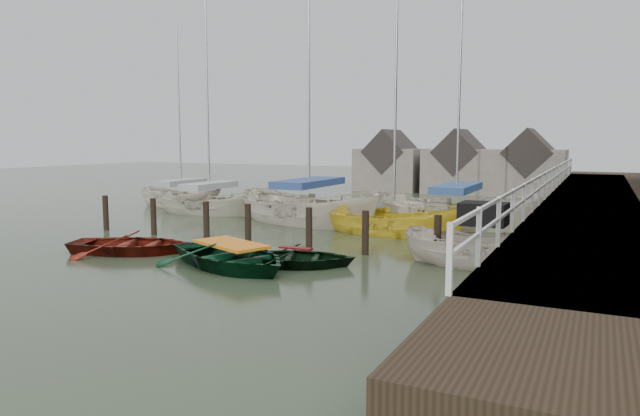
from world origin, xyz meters
The scene contains 13 objects.
ground centered at (0.00, 0.00, 0.00)m, with size 120.00×120.00×0.00m, color #293421.
pier centered at (9.48, 10.00, 0.71)m, with size 3.04×32.00×2.70m.
mooring_pilings centered at (-1.11, 3.00, 0.50)m, with size 13.72×0.22×1.80m.
far_sheds centered at (0.83, 26.00, 1.86)m, with size 14.00×4.08×4.39m.
rowboat_red centered at (-3.62, -0.05, 0.00)m, with size 2.82×3.95×0.82m, color #5F170D.
rowboat_green centered at (0.49, -0.42, 0.00)m, with size 3.21×4.50×0.93m, color black.
rowboat_dkgreen centered at (2.00, 0.62, 0.00)m, with size 2.47×3.46×0.72m, color black.
motorboat centered at (6.80, 2.87, 0.09)m, with size 4.56×1.80×2.70m.
sailboat_a centered at (-7.52, 9.15, 0.07)m, with size 5.97×2.30×11.64m.
sailboat_b centered at (-1.61, 8.42, 0.06)m, with size 8.23×4.90×13.01m.
sailboat_c centered at (2.65, 7.34, 0.01)m, with size 6.09×2.70×10.45m.
sailboat_d centered at (4.36, 10.36, 0.06)m, with size 7.34×3.68×13.44m.
sailboat_e centered at (-10.73, 10.86, 0.07)m, with size 5.92×2.87×10.58m.
Camera 1 is at (9.77, -13.50, 3.58)m, focal length 32.00 mm.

